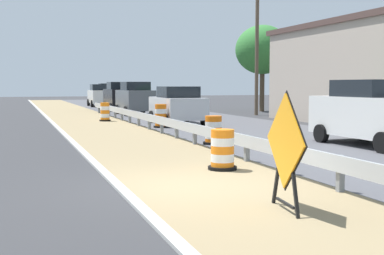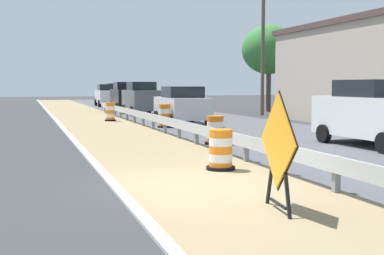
{
  "view_description": "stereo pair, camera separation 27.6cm",
  "coord_description": "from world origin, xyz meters",
  "px_view_note": "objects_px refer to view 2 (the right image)",
  "views": [
    {
      "loc": [
        -3.21,
        -9.44,
        2.02
      ],
      "look_at": [
        1.49,
        3.91,
        0.83
      ],
      "focal_mm": 47.49,
      "sensor_mm": 36.0,
      "label": 1
    },
    {
      "loc": [
        -2.95,
        -9.53,
        2.02
      ],
      "look_at": [
        1.49,
        3.91,
        0.83
      ],
      "focal_mm": 47.49,
      "sensor_mm": 36.0,
      "label": 2
    }
  ],
  "objects_px": {
    "car_trailing_near_lane": "(127,93)",
    "utility_pole_mid": "(263,45)",
    "car_distant_b": "(107,95)",
    "car_lead_far_lane": "(141,98)",
    "traffic_barrel_nearest": "(221,152)",
    "car_lead_near_lane": "(125,96)",
    "car_mid_far_lane": "(375,113)",
    "car_trailing_far_lane": "(182,105)",
    "warning_sign_diamond": "(278,146)",
    "traffic_barrel_mid": "(165,117)",
    "traffic_barrel_far": "(110,113)",
    "car_distant_a": "(115,92)",
    "traffic_barrel_close": "(215,132)"
  },
  "relations": [
    {
      "from": "car_mid_far_lane",
      "to": "car_lead_near_lane",
      "type": "bearing_deg",
      "value": -174.38
    },
    {
      "from": "car_distant_b",
      "to": "car_mid_far_lane",
      "type": "bearing_deg",
      "value": -172.42
    },
    {
      "from": "car_mid_far_lane",
      "to": "warning_sign_diamond",
      "type": "bearing_deg",
      "value": -48.32
    },
    {
      "from": "warning_sign_diamond",
      "to": "utility_pole_mid",
      "type": "relative_size",
      "value": 0.22
    },
    {
      "from": "car_trailing_near_lane",
      "to": "car_lead_far_lane",
      "type": "relative_size",
      "value": 1.08
    },
    {
      "from": "traffic_barrel_nearest",
      "to": "car_trailing_near_lane",
      "type": "bearing_deg",
      "value": 81.81
    },
    {
      "from": "car_distant_b",
      "to": "car_lead_far_lane",
      "type": "bearing_deg",
      "value": -177.79
    },
    {
      "from": "car_trailing_far_lane",
      "to": "car_distant_a",
      "type": "xyz_separation_m",
      "value": [
        3.28,
        39.57,
        0.11
      ]
    },
    {
      "from": "traffic_barrel_far",
      "to": "car_distant_b",
      "type": "height_order",
      "value": "car_distant_b"
    },
    {
      "from": "utility_pole_mid",
      "to": "car_trailing_near_lane",
      "type": "bearing_deg",
      "value": 99.25
    },
    {
      "from": "traffic_barrel_mid",
      "to": "car_trailing_far_lane",
      "type": "bearing_deg",
      "value": 51.08
    },
    {
      "from": "car_mid_far_lane",
      "to": "car_trailing_near_lane",
      "type": "bearing_deg",
      "value": 178.4
    },
    {
      "from": "traffic_barrel_far",
      "to": "car_trailing_near_lane",
      "type": "xyz_separation_m",
      "value": [
        6.3,
        27.55,
        0.65
      ]
    },
    {
      "from": "traffic_barrel_nearest",
      "to": "car_lead_near_lane",
      "type": "distance_m",
      "value": 28.71
    },
    {
      "from": "traffic_barrel_far",
      "to": "car_lead_near_lane",
      "type": "height_order",
      "value": "car_lead_near_lane"
    },
    {
      "from": "warning_sign_diamond",
      "to": "traffic_barrel_far",
      "type": "height_order",
      "value": "warning_sign_diamond"
    },
    {
      "from": "traffic_barrel_far",
      "to": "car_lead_near_lane",
      "type": "bearing_deg",
      "value": 75.24
    },
    {
      "from": "car_lead_far_lane",
      "to": "traffic_barrel_close",
      "type": "bearing_deg",
      "value": 174.86
    },
    {
      "from": "warning_sign_diamond",
      "to": "traffic_barrel_mid",
      "type": "distance_m",
      "value": 16.15
    },
    {
      "from": "warning_sign_diamond",
      "to": "utility_pole_mid",
      "type": "height_order",
      "value": "utility_pole_mid"
    },
    {
      "from": "traffic_barrel_nearest",
      "to": "car_lead_near_lane",
      "type": "relative_size",
      "value": 0.2
    },
    {
      "from": "traffic_barrel_nearest",
      "to": "car_mid_far_lane",
      "type": "xyz_separation_m",
      "value": [
        6.43,
        2.65,
        0.66
      ]
    },
    {
      "from": "traffic_barrel_far",
      "to": "car_distant_b",
      "type": "relative_size",
      "value": 0.22
    },
    {
      "from": "car_trailing_far_lane",
      "to": "utility_pole_mid",
      "type": "relative_size",
      "value": 0.51
    },
    {
      "from": "traffic_barrel_mid",
      "to": "car_mid_far_lane",
      "type": "relative_size",
      "value": 0.24
    },
    {
      "from": "car_trailing_near_lane",
      "to": "utility_pole_mid",
      "type": "bearing_deg",
      "value": 9.68
    },
    {
      "from": "traffic_barrel_close",
      "to": "car_lead_near_lane",
      "type": "xyz_separation_m",
      "value": [
        1.41,
        23.61,
        0.68
      ]
    },
    {
      "from": "warning_sign_diamond",
      "to": "traffic_barrel_nearest",
      "type": "height_order",
      "value": "warning_sign_diamond"
    },
    {
      "from": "traffic_barrel_close",
      "to": "traffic_barrel_far",
      "type": "bearing_deg",
      "value": 97.59
    },
    {
      "from": "traffic_barrel_mid",
      "to": "car_lead_far_lane",
      "type": "distance_m",
      "value": 10.6
    },
    {
      "from": "car_trailing_near_lane",
      "to": "car_distant_a",
      "type": "relative_size",
      "value": 1.04
    },
    {
      "from": "car_mid_far_lane",
      "to": "car_distant_a",
      "type": "height_order",
      "value": "car_mid_far_lane"
    },
    {
      "from": "traffic_barrel_close",
      "to": "utility_pole_mid",
      "type": "bearing_deg",
      "value": 58.43
    },
    {
      "from": "traffic_barrel_close",
      "to": "car_trailing_far_lane",
      "type": "relative_size",
      "value": 0.22
    },
    {
      "from": "car_mid_far_lane",
      "to": "car_distant_a",
      "type": "bearing_deg",
      "value": 178.28
    },
    {
      "from": "traffic_barrel_nearest",
      "to": "car_trailing_far_lane",
      "type": "relative_size",
      "value": 0.21
    },
    {
      "from": "car_mid_far_lane",
      "to": "car_trailing_far_lane",
      "type": "distance_m",
      "value": 11.46
    },
    {
      "from": "car_trailing_near_lane",
      "to": "car_trailing_far_lane",
      "type": "bearing_deg",
      "value": -5.43
    },
    {
      "from": "car_mid_far_lane",
      "to": "car_trailing_far_lane",
      "type": "bearing_deg",
      "value": -165.45
    },
    {
      "from": "traffic_barrel_far",
      "to": "car_lead_near_lane",
      "type": "xyz_separation_m",
      "value": [
        3.02,
        11.47,
        0.65
      ]
    },
    {
      "from": "car_trailing_far_lane",
      "to": "car_distant_b",
      "type": "distance_m",
      "value": 22.92
    },
    {
      "from": "car_lead_far_lane",
      "to": "traffic_barrel_mid",
      "type": "bearing_deg",
      "value": 172.75
    },
    {
      "from": "traffic_barrel_close",
      "to": "traffic_barrel_far",
      "type": "xyz_separation_m",
      "value": [
        -1.62,
        12.14,
        0.03
      ]
    },
    {
      "from": "car_lead_near_lane",
      "to": "car_trailing_near_lane",
      "type": "xyz_separation_m",
      "value": [
        3.28,
        16.07,
        0.01
      ]
    },
    {
      "from": "traffic_barrel_mid",
      "to": "car_distant_b",
      "type": "xyz_separation_m",
      "value": [
        1.08,
        24.59,
        0.53
      ]
    },
    {
      "from": "car_distant_a",
      "to": "traffic_barrel_mid",
      "type": "bearing_deg",
      "value": -6.23
    },
    {
      "from": "traffic_barrel_mid",
      "to": "car_trailing_far_lane",
      "type": "distance_m",
      "value": 2.21
    },
    {
      "from": "car_mid_far_lane",
      "to": "car_distant_a",
      "type": "distance_m",
      "value": 50.57
    },
    {
      "from": "traffic_barrel_far",
      "to": "car_trailing_near_lane",
      "type": "height_order",
      "value": "car_trailing_near_lane"
    },
    {
      "from": "car_mid_far_lane",
      "to": "car_trailing_far_lane",
      "type": "relative_size",
      "value": 1.04
    }
  ]
}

